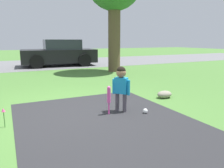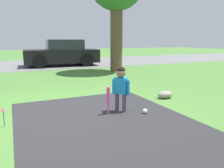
{
  "view_description": "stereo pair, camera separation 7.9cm",
  "coord_description": "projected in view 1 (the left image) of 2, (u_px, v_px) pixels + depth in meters",
  "views": [
    {
      "loc": [
        -1.0,
        -4.03,
        1.37
      ],
      "look_at": [
        0.95,
        -0.02,
        0.47
      ],
      "focal_mm": 35.0,
      "sensor_mm": 36.0,
      "label": 1
    },
    {
      "loc": [
        -0.93,
        -4.06,
        1.37
      ],
      "look_at": [
        0.95,
        -0.02,
        0.47
      ],
      "focal_mm": 35.0,
      "sensor_mm": 36.0,
      "label": 2
    }
  ],
  "objects": [
    {
      "name": "ground_plane",
      "position": [
        68.0,
        112.0,
        4.25
      ],
      "size": [
        60.0,
        60.0,
        0.0
      ],
      "primitive_type": "plane",
      "color": "#477533"
    },
    {
      "name": "street_strip",
      "position": [
        26.0,
        65.0,
        12.43
      ],
      "size": [
        40.0,
        6.0,
        0.01
      ],
      "color": "slate",
      "rests_on": "ground"
    },
    {
      "name": "child",
      "position": [
        121.0,
        83.0,
        4.17
      ],
      "size": [
        0.26,
        0.29,
        0.88
      ],
      "rotation": [
        0.0,
        0.0,
        -0.86
      ],
      "color": "#4C4751",
      "rests_on": "ground"
    },
    {
      "name": "baseball_bat",
      "position": [
        109.0,
        96.0,
        4.05
      ],
      "size": [
        0.07,
        0.07,
        0.54
      ],
      "color": "#E54CA5",
      "rests_on": "ground"
    },
    {
      "name": "sports_ball",
      "position": [
        145.0,
        111.0,
        4.15
      ],
      "size": [
        0.09,
        0.09,
        0.09
      ],
      "color": "white",
      "rests_on": "ground"
    },
    {
      "name": "parked_car",
      "position": [
        60.0,
        53.0,
        11.84
      ],
      "size": [
        3.98,
        2.25,
        1.4
      ],
      "rotation": [
        0.0,
        0.0,
        3.07
      ],
      "color": "black",
      "rests_on": "ground"
    },
    {
      "name": "edging_rock",
      "position": [
        164.0,
        94.0,
        5.26
      ],
      "size": [
        0.38,
        0.26,
        0.17
      ],
      "color": "gray",
      "rests_on": "ground"
    }
  ]
}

